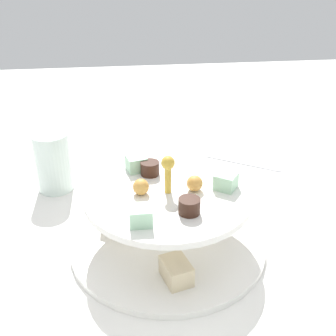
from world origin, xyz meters
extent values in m
plane|color=white|center=(0.00, 0.00, 0.00)|extent=(2.40, 2.40, 0.00)
cylinder|color=white|center=(0.00, 0.00, 0.01)|extent=(0.31, 0.31, 0.01)
cylinder|color=white|center=(0.00, 0.00, 0.09)|extent=(0.25, 0.25, 0.01)
cylinder|color=gold|center=(0.00, 0.00, 0.07)|extent=(0.01, 0.01, 0.15)
sphere|color=gold|center=(0.00, 0.00, 0.15)|extent=(0.02, 0.02, 0.02)
cube|color=beige|center=(0.04, 0.08, 0.03)|extent=(0.05, 0.06, 0.03)
cube|color=beige|center=(-0.09, 0.00, 0.03)|extent=(0.06, 0.05, 0.03)
cube|color=beige|center=(0.05, -0.08, 0.03)|extent=(0.06, 0.06, 0.03)
cylinder|color=#E5C660|center=(0.04, -0.03, 0.02)|extent=(0.04, 0.04, 0.01)
cylinder|color=#381E14|center=(0.06, 0.02, 0.11)|extent=(0.03, 0.03, 0.02)
cylinder|color=#381E14|center=(-0.06, -0.02, 0.11)|extent=(0.03, 0.03, 0.02)
cube|color=#B2E5BC|center=(0.08, 0.04, 0.11)|extent=(0.04, 0.04, 0.02)
cube|color=#B2E5BC|center=(-0.07, 0.05, 0.11)|extent=(0.03, 0.03, 0.02)
cube|color=#B2E5BC|center=(0.00, -0.09, 0.11)|extent=(0.04, 0.04, 0.02)
sphere|color=gold|center=(0.00, 0.04, 0.11)|extent=(0.02, 0.02, 0.02)
sphere|color=gold|center=(0.00, -0.04, 0.11)|extent=(0.02, 0.02, 0.02)
cylinder|color=silver|center=(0.21, 0.20, 0.06)|extent=(0.07, 0.07, 0.12)
cube|color=silver|center=(0.27, -0.20, 0.00)|extent=(0.11, 0.15, 0.00)
camera|label=1|loc=(-0.53, 0.07, 0.42)|focal=44.28mm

